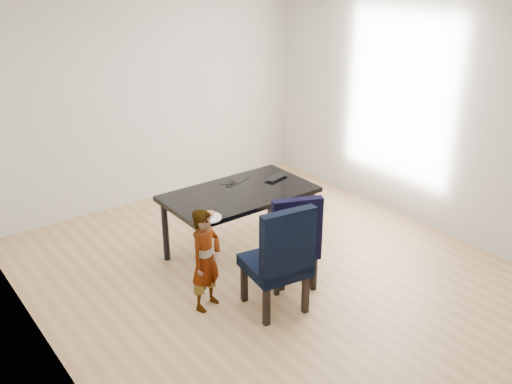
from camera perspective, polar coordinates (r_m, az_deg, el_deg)
floor at (r=6.10m, az=1.14°, el=-8.00°), size 4.50×5.00×0.01m
ceiling at (r=5.24m, az=1.38°, el=18.27°), size 4.50×5.00×0.01m
wall_back at (r=7.57m, az=-10.66°, el=9.02°), size 4.50×0.01×2.70m
wall_front at (r=4.03m, az=23.89°, el=-5.61°), size 4.50×0.01×2.70m
wall_left at (r=4.59m, az=-21.56°, el=-1.71°), size 0.01×5.00×2.70m
wall_right at (r=7.08m, az=15.91°, el=7.55°), size 0.01×5.00×2.70m
dining_table at (r=6.27m, az=-1.65°, el=-3.13°), size 1.60×0.90×0.75m
chair_left at (r=5.28m, az=1.89°, el=-6.41°), size 0.60×0.62×1.09m
chair_right at (r=5.69m, az=3.41°, el=-4.56°), size 0.64×0.65×1.01m
child at (r=5.32m, az=-5.03°, el=-6.77°), size 0.43×0.35×1.01m
plate at (r=5.53m, az=-4.81°, el=-2.56°), size 0.32×0.32×0.01m
sandwich at (r=5.51m, az=-4.88°, el=-2.21°), size 0.16×0.08×0.06m
laptop at (r=6.50m, az=1.72°, el=1.58°), size 0.35×0.27×0.02m
cable_tangle at (r=6.29m, az=-2.40°, el=0.73°), size 0.18×0.18×0.01m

